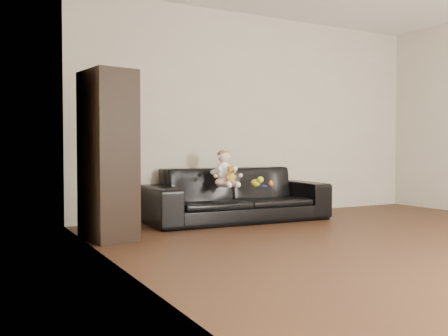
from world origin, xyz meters
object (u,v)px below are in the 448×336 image
teddy_bear (231,175)px  toy_blue_disc (264,186)px  toy_rattle (271,184)px  baby (224,171)px  cabinet (108,156)px  toy_green (255,183)px  sofa (237,194)px

teddy_bear → toy_blue_disc: (0.47, 0.05, -0.14)m
teddy_bear → toy_rattle: (0.52, -0.02, -0.12)m
baby → cabinet: bearing=-164.8°
teddy_bear → cabinet: bearing=-158.2°
cabinet → toy_green: 1.87m
cabinet → baby: cabinet is taller
teddy_bear → toy_blue_disc: 0.49m
sofa → baby: bearing=-151.0°
toy_rattle → sofa: bearing=139.6°
sofa → baby: size_ratio=5.04×
baby → toy_rattle: size_ratio=7.03×
sofa → baby: baby is taller
baby → teddy_bear: 0.14m
sofa → toy_rattle: sofa is taller
teddy_bear → toy_blue_disc: teddy_bear is taller
sofa → teddy_bear: size_ratio=10.91×
sofa → toy_rattle: (0.31, -0.26, 0.13)m
baby → sofa: bearing=26.2°
cabinet → toy_blue_disc: size_ratio=17.87×
teddy_bear → baby: bearing=105.1°
teddy_bear → toy_rattle: bearing=8.8°
cabinet → teddy_bear: size_ratio=7.94×
baby → teddy_bear: baby is taller
sofa → toy_rattle: 0.42m
sofa → teddy_bear: bearing=-129.4°
sofa → teddy_bear: (-0.22, -0.25, 0.25)m
baby → toy_green: (0.37, -0.07, -0.14)m
toy_blue_disc → teddy_bear: bearing=-173.7°
baby → toy_blue_disc: size_ratio=4.87×
sofa → cabinet: 1.81m
toy_green → toy_rattle: (0.16, -0.08, -0.01)m
cabinet → teddy_bear: bearing=1.6°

